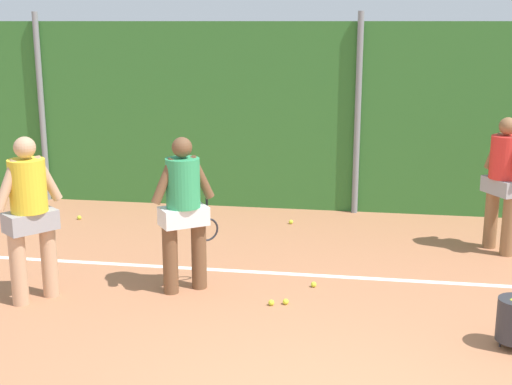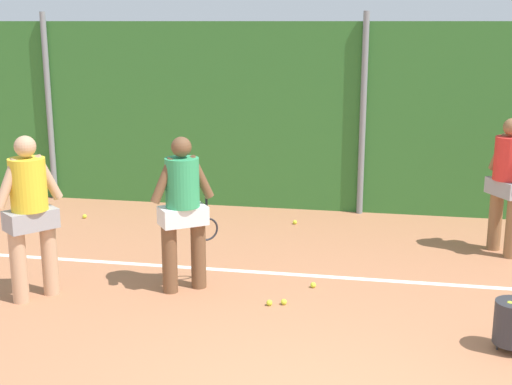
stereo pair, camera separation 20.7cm
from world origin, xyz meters
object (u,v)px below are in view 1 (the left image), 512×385
Objects in this scene: player_backcourt_far at (504,177)px; tennis_ball_3 at (291,222)px; tennis_ball_0 at (286,302)px; tennis_ball_7 at (52,221)px; player_midcourt at (184,206)px; tennis_ball_1 at (271,303)px; tennis_ball_5 at (79,218)px; player_foreground_near at (30,210)px; tennis_ball_6 at (314,284)px.

tennis_ball_3 is (-2.95, 0.85, -1.01)m from player_backcourt_far.
tennis_ball_7 is (-4.00, 2.61, 0.00)m from tennis_ball_0.
tennis_ball_7 is at bearing 104.00° from player_midcourt.
tennis_ball_7 is at bearing 145.34° from tennis_ball_1.
player_backcourt_far reaches higher than player_midcourt.
player_backcourt_far is 6.41m from tennis_ball_5.
player_midcourt is 27.53× the size of tennis_ball_1.
player_midcourt is at bearing -32.20° from player_foreground_near.
tennis_ball_0 is at bearing 19.56° from tennis_ball_1.
tennis_ball_0 is 0.63m from tennis_ball_6.
tennis_ball_5 is 0.43m from tennis_ball_7.
player_foreground_near is 28.33× the size of tennis_ball_5.
tennis_ball_0 is (2.81, 0.32, -1.02)m from player_foreground_near.
player_midcourt reaches higher than tennis_ball_6.
tennis_ball_5 is (-3.36, -0.29, 0.00)m from tennis_ball_3.
tennis_ball_6 is at bearing -83.08° from player_backcourt_far.
tennis_ball_6 is at bearing 65.04° from tennis_ball_0.
tennis_ball_5 is at bearing 97.20° from player_midcourt.
tennis_ball_3 and tennis_ball_6 have the same top height.
player_foreground_near is 3.00m from tennis_ball_0.
tennis_ball_1 is at bearing -79.06° from player_backcourt_far.
player_midcourt is 0.98× the size of player_backcourt_far.
tennis_ball_3 and tennis_ball_5 have the same top height.
tennis_ball_6 is 1.00× the size of tennis_ball_7.
player_midcourt is 1.58m from tennis_ball_0.
player_midcourt is 27.53× the size of tennis_ball_0.
tennis_ball_7 is (-3.70, -0.56, 0.00)m from tennis_ball_3.
tennis_ball_5 is at bearing 149.62° from tennis_ball_6.
tennis_ball_6 is (0.42, 0.63, 0.00)m from tennis_ball_1.
tennis_ball_5 is (-0.85, 3.19, -1.02)m from player_foreground_near.
player_backcourt_far is 3.23m from tennis_ball_3.
tennis_ball_0 is 1.00× the size of tennis_ball_5.
tennis_ball_1 is (-0.15, -0.05, 0.00)m from tennis_ball_0.
player_midcourt is 27.53× the size of tennis_ball_7.
tennis_ball_3 is at bearing 2.76° from player_foreground_near.
tennis_ball_0 and tennis_ball_5 have the same top height.
tennis_ball_7 is (-4.27, 2.03, 0.00)m from tennis_ball_6.
tennis_ball_3 is at bearing 36.97° from player_midcourt.
tennis_ball_0 and tennis_ball_6 have the same top height.
tennis_ball_0 is 4.65m from tennis_ball_5.
tennis_ball_7 is (-0.34, -0.27, 0.00)m from tennis_ball_5.
tennis_ball_6 is (3.92, -2.30, 0.00)m from tennis_ball_5.
tennis_ball_6 is 4.73m from tennis_ball_7.
tennis_ball_7 is at bearing 60.74° from player_foreground_near.
tennis_ball_5 is at bearing 141.87° from tennis_ball_0.
tennis_ball_3 is at bearing 5.02° from tennis_ball_5.
tennis_ball_6 is (0.57, -2.60, 0.00)m from tennis_ball_3.
tennis_ball_6 is at bearing -35.37° from player_foreground_near.
tennis_ball_1 is at bearing -34.66° from tennis_ball_7.
player_foreground_near reaches higher than tennis_ball_6.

